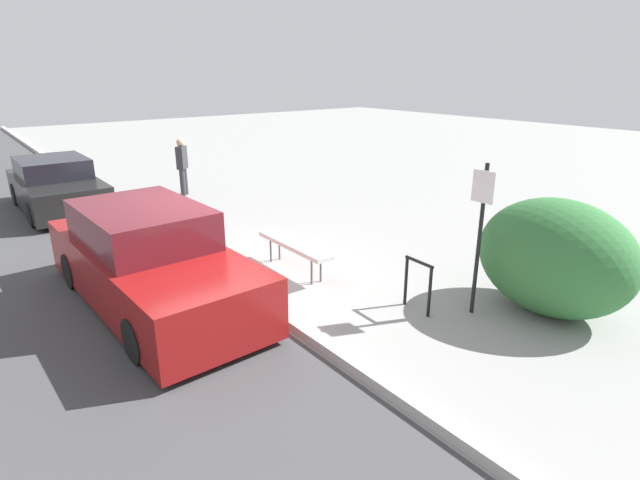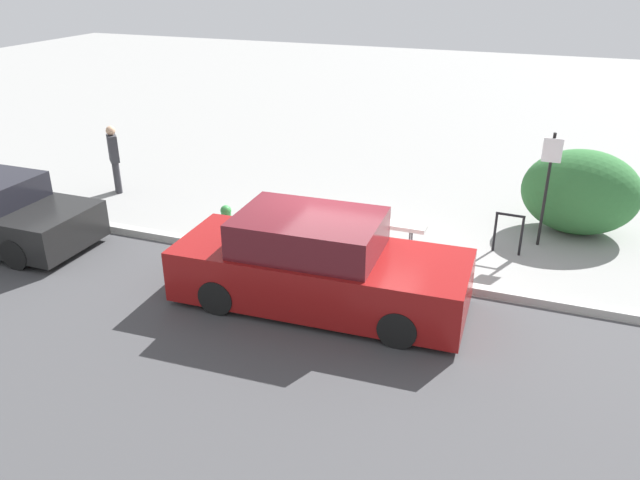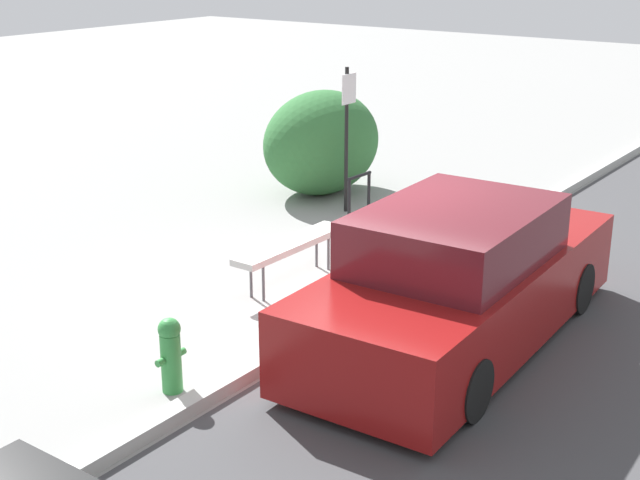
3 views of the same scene
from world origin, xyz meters
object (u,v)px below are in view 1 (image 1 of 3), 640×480
fire_hydrant (186,221)px  parked_car_near (150,261)px  bench (294,245)px  sign_post (480,226)px  pedestrian (182,165)px  bike_rack (418,280)px  parked_car_far (57,186)px

fire_hydrant → parked_car_near: size_ratio=0.16×
bench → fire_hydrant: 3.05m
bench → sign_post: size_ratio=0.83×
fire_hydrant → pedestrian: bearing=157.6°
sign_post → pedestrian: (-9.83, -0.42, -0.50)m
bench → pedestrian: 6.89m
bike_rack → sign_post: 1.21m
sign_post → parked_car_far: (-10.29, -3.71, -0.76)m
fire_hydrant → pedestrian: 4.23m
parked_car_far → sign_post: bearing=19.7°
pedestrian → parked_car_near: size_ratio=0.34×
sign_post → bike_rack: bearing=-132.6°
sign_post → parked_car_far: bearing=-160.2°
sign_post → fire_hydrant: (-5.94, -2.02, -0.98)m
fire_hydrant → parked_car_far: (-4.35, -1.69, 0.22)m
bike_rack → pedestrian: (-9.27, 0.19, 0.38)m
bike_rack → bench: bearing=-166.4°
fire_hydrant → bench: bearing=15.5°
bike_rack → pedestrian: bearing=178.8°
bike_rack → parked_car_far: parked_car_far is taller
bench → pedestrian: bearing=174.0°
pedestrian → parked_car_near: (6.51, -3.30, -0.19)m
parked_car_near → parked_car_far: size_ratio=1.17×
bike_rack → pedestrian: size_ratio=0.50×
bike_rack → parked_car_far: size_ratio=0.20×
bench → sign_post: sign_post is taller
bench → parked_car_near: 2.55m
bench → sign_post: (3.00, 1.21, 0.88)m
bench → parked_car_far: 7.71m
bike_rack → sign_post: bearing=47.4°
pedestrian → bench: bearing=38.9°
bike_rack → parked_car_near: size_ratio=0.17×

